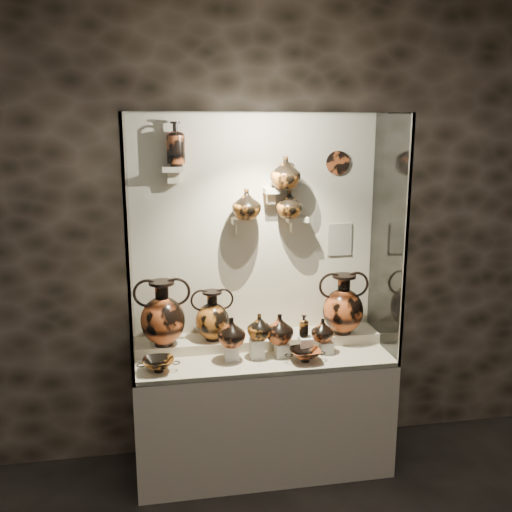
{
  "coord_description": "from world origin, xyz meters",
  "views": [
    {
      "loc": [
        -0.68,
        -1.33,
        2.31
      ],
      "look_at": [
        -0.05,
        2.18,
        1.51
      ],
      "focal_mm": 40.0,
      "sensor_mm": 36.0,
      "label": 1
    }
  ],
  "objects_px": {
    "kylix_right": "(305,354)",
    "ovoid_vase_a": "(246,204)",
    "jug_c": "(279,329)",
    "kylix_left": "(158,364)",
    "lekythos_small": "(304,325)",
    "jug_e": "(322,330)",
    "ovoid_vase_c": "(289,204)",
    "jug_a": "(231,332)",
    "lekythos_tall": "(176,141)",
    "ovoid_vase_b": "(286,172)",
    "jug_b": "(259,327)",
    "amphora_left": "(163,313)",
    "amphora_right": "(343,304)",
    "amphora_mid": "(212,315)"
  },
  "relations": [
    {
      "from": "ovoid_vase_b",
      "to": "ovoid_vase_c",
      "type": "height_order",
      "value": "ovoid_vase_b"
    },
    {
      "from": "lekythos_tall",
      "to": "ovoid_vase_b",
      "type": "bearing_deg",
      "value": 12.08
    },
    {
      "from": "amphora_right",
      "to": "jug_c",
      "type": "height_order",
      "value": "amphora_right"
    },
    {
      "from": "amphora_right",
      "to": "ovoid_vase_b",
      "type": "bearing_deg",
      "value": 160.63
    },
    {
      "from": "jug_c",
      "to": "kylix_left",
      "type": "bearing_deg",
      "value": -179.65
    },
    {
      "from": "amphora_right",
      "to": "lekythos_tall",
      "type": "relative_size",
      "value": 1.33
    },
    {
      "from": "amphora_left",
      "to": "ovoid_vase_a",
      "type": "height_order",
      "value": "ovoid_vase_a"
    },
    {
      "from": "jug_e",
      "to": "ovoid_vase_a",
      "type": "xyz_separation_m",
      "value": [
        -0.47,
        0.23,
        0.83
      ]
    },
    {
      "from": "amphora_right",
      "to": "lekythos_tall",
      "type": "bearing_deg",
      "value": 164.88
    },
    {
      "from": "amphora_mid",
      "to": "kylix_left",
      "type": "bearing_deg",
      "value": -131.25
    },
    {
      "from": "ovoid_vase_a",
      "to": "amphora_left",
      "type": "bearing_deg",
      "value": -154.12
    },
    {
      "from": "lekythos_tall",
      "to": "jug_e",
      "type": "bearing_deg",
      "value": -0.74
    },
    {
      "from": "jug_a",
      "to": "kylix_left",
      "type": "xyz_separation_m",
      "value": [
        -0.47,
        -0.09,
        -0.14
      ]
    },
    {
      "from": "kylix_left",
      "to": "lekythos_tall",
      "type": "relative_size",
      "value": 0.79
    },
    {
      "from": "ovoid_vase_b",
      "to": "kylix_right",
      "type": "bearing_deg",
      "value": -58.21
    },
    {
      "from": "amphora_left",
      "to": "jug_a",
      "type": "distance_m",
      "value": 0.48
    },
    {
      "from": "jug_e",
      "to": "kylix_right",
      "type": "height_order",
      "value": "jug_e"
    },
    {
      "from": "kylix_left",
      "to": "ovoid_vase_b",
      "type": "relative_size",
      "value": 1.2
    },
    {
      "from": "kylix_right",
      "to": "ovoid_vase_a",
      "type": "xyz_separation_m",
      "value": [
        -0.32,
        0.36,
        0.94
      ]
    },
    {
      "from": "lekythos_small",
      "to": "ovoid_vase_a",
      "type": "relative_size",
      "value": 0.84
    },
    {
      "from": "amphora_mid",
      "to": "kylix_left",
      "type": "xyz_separation_m",
      "value": [
        -0.37,
        -0.31,
        -0.19
      ]
    },
    {
      "from": "jug_b",
      "to": "kylix_right",
      "type": "distance_m",
      "value": 0.34
    },
    {
      "from": "amphora_left",
      "to": "kylix_left",
      "type": "height_order",
      "value": "amphora_left"
    },
    {
      "from": "jug_a",
      "to": "ovoid_vase_c",
      "type": "height_order",
      "value": "ovoid_vase_c"
    },
    {
      "from": "jug_c",
      "to": "lekythos_small",
      "type": "height_order",
      "value": "lekythos_small"
    },
    {
      "from": "amphora_right",
      "to": "kylix_right",
      "type": "relative_size",
      "value": 1.67
    },
    {
      "from": "lekythos_tall",
      "to": "ovoid_vase_c",
      "type": "bearing_deg",
      "value": 13.24
    },
    {
      "from": "jug_e",
      "to": "ovoid_vase_b",
      "type": "xyz_separation_m",
      "value": [
        -0.21,
        0.23,
        1.03
      ]
    },
    {
      "from": "jug_e",
      "to": "ovoid_vase_c",
      "type": "bearing_deg",
      "value": 151.06
    },
    {
      "from": "jug_c",
      "to": "lekythos_tall",
      "type": "bearing_deg",
      "value": 149.3
    },
    {
      "from": "lekythos_small",
      "to": "lekythos_tall",
      "type": "bearing_deg",
      "value": -173.29
    },
    {
      "from": "jug_b",
      "to": "lekythos_tall",
      "type": "distance_m",
      "value": 1.31
    },
    {
      "from": "jug_a",
      "to": "lekythos_small",
      "type": "bearing_deg",
      "value": 17.59
    },
    {
      "from": "amphora_right",
      "to": "jug_e",
      "type": "xyz_separation_m",
      "value": [
        -0.19,
        -0.16,
        -0.12
      ]
    },
    {
      "from": "lekythos_tall",
      "to": "amphora_right",
      "type": "bearing_deg",
      "value": 9.63
    },
    {
      "from": "amphora_right",
      "to": "jug_c",
      "type": "relative_size",
      "value": 2.19
    },
    {
      "from": "amphora_mid",
      "to": "amphora_right",
      "type": "distance_m",
      "value": 0.91
    },
    {
      "from": "amphora_right",
      "to": "ovoid_vase_a",
      "type": "height_order",
      "value": "ovoid_vase_a"
    },
    {
      "from": "kylix_left",
      "to": "ovoid_vase_c",
      "type": "distance_m",
      "value": 1.35
    },
    {
      "from": "ovoid_vase_c",
      "to": "amphora_left",
      "type": "bearing_deg",
      "value": -149.69
    },
    {
      "from": "jug_a",
      "to": "jug_c",
      "type": "xyz_separation_m",
      "value": [
        0.32,
        0.03,
        -0.01
      ]
    },
    {
      "from": "ovoid_vase_b",
      "to": "jug_b",
      "type": "bearing_deg",
      "value": -111.02
    },
    {
      "from": "lekythos_tall",
      "to": "ovoid_vase_b",
      "type": "height_order",
      "value": "lekythos_tall"
    },
    {
      "from": "jug_e",
      "to": "kylix_right",
      "type": "bearing_deg",
      "value": -116.02
    },
    {
      "from": "jug_b",
      "to": "kylix_right",
      "type": "relative_size",
      "value": 0.66
    },
    {
      "from": "amphora_left",
      "to": "kylix_right",
      "type": "height_order",
      "value": "amphora_left"
    },
    {
      "from": "jug_c",
      "to": "lekythos_tall",
      "type": "distance_m",
      "value": 1.39
    },
    {
      "from": "ovoid_vase_b",
      "to": "amphora_right",
      "type": "bearing_deg",
      "value": 12.32
    },
    {
      "from": "kylix_right",
      "to": "ovoid_vase_a",
      "type": "bearing_deg",
      "value": 121.33
    },
    {
      "from": "amphora_right",
      "to": "jug_a",
      "type": "relative_size",
      "value": 2.24
    }
  ]
}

